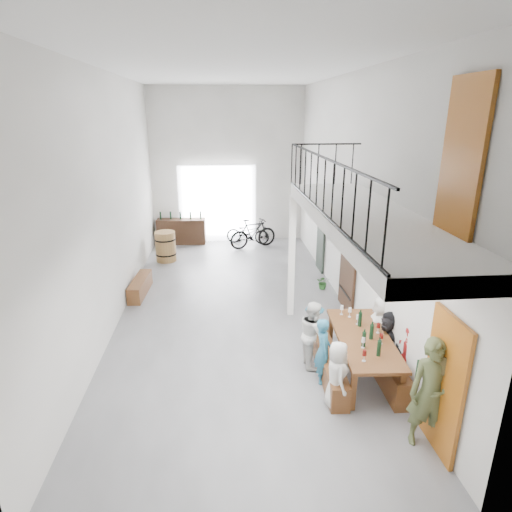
{
  "coord_description": "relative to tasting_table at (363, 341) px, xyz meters",
  "views": [
    {
      "loc": [
        -0.33,
        -9.68,
        4.65
      ],
      "look_at": [
        0.47,
        -0.5,
        1.52
      ],
      "focal_mm": 30.0,
      "sensor_mm": 36.0,
      "label": 1
    }
  ],
  "objects": [
    {
      "name": "oak_barrel",
      "position": [
        -4.31,
        6.78,
        -0.22
      ],
      "size": [
        0.67,
        0.67,
        0.98
      ],
      "color": "olive",
      "rests_on": "ground"
    },
    {
      "name": "bicycle_far",
      "position": [
        -1.36,
        7.96,
        -0.18
      ],
      "size": [
        1.82,
        1.08,
        1.06
      ],
      "primitive_type": "imported",
      "rotation": [
        0.0,
        0.0,
        1.93
      ],
      "color": "black",
      "rests_on": "ground"
    },
    {
      "name": "guest_left_a",
      "position": [
        -0.7,
        -0.81,
        -0.12
      ],
      "size": [
        0.38,
        0.58,
        1.17
      ],
      "primitive_type": "imported",
      "rotation": [
        0.0,
        0.0,
        1.56
      ],
      "color": "silver",
      "rests_on": "ground"
    },
    {
      "name": "guest_left_b",
      "position": [
        -0.77,
        -0.12,
        -0.09
      ],
      "size": [
        0.35,
        0.48,
        1.23
      ],
      "primitive_type": "imported",
      "rotation": [
        0.0,
        0.0,
        1.45
      ],
      "color": "teal",
      "rests_on": "ground"
    },
    {
      "name": "guest_right_a",
      "position": [
        0.63,
        -0.51,
        -0.08
      ],
      "size": [
        0.45,
        0.78,
        1.25
      ],
      "primitive_type": "imported",
      "rotation": [
        0.0,
        0.0,
        -1.36
      ],
      "color": "red",
      "rests_on": "ground"
    },
    {
      "name": "balcony",
      "position": [
        -0.22,
        -0.08,
        2.26
      ],
      "size": [
        1.52,
        5.62,
        4.0
      ],
      "color": "white",
      "rests_on": "ground"
    },
    {
      "name": "bicycle_near",
      "position": [
        -1.52,
        8.47,
        -0.29
      ],
      "size": [
        1.68,
        0.94,
        0.83
      ],
      "primitive_type": "imported",
      "rotation": [
        0.0,
        0.0,
        1.32
      ],
      "color": "black",
      "rests_on": "ground"
    },
    {
      "name": "guest_left_c",
      "position": [
        -0.83,
        0.42,
        -0.05
      ],
      "size": [
        0.52,
        0.65,
        1.3
      ],
      "primitive_type": "imported",
      "rotation": [
        0.0,
        0.0,
        1.61
      ],
      "color": "silver",
      "rests_on": "ground"
    },
    {
      "name": "guest_right_b",
      "position": [
        0.51,
        0.13,
        -0.11
      ],
      "size": [
        0.65,
        1.16,
        1.19
      ],
      "primitive_type": "imported",
      "rotation": [
        0.0,
        0.0,
        -1.29
      ],
      "color": "black",
      "rests_on": "ground"
    },
    {
      "name": "right_wall_decor",
      "position": [
        0.5,
        1.18,
        1.04
      ],
      "size": [
        0.07,
        8.28,
        5.07
      ],
      "color": "#A25614",
      "rests_on": "ground"
    },
    {
      "name": "bench_inner",
      "position": [
        -0.62,
        -0.07,
        -0.48
      ],
      "size": [
        0.42,
        1.99,
        0.45
      ],
      "primitive_type": "cube",
      "rotation": [
        0.0,
        0.0,
        -0.05
      ],
      "color": "brown",
      "rests_on": "ground"
    },
    {
      "name": "tasting_table",
      "position": [
        0.0,
        0.0,
        0.0
      ],
      "size": [
        1.08,
        2.34,
        0.79
      ],
      "rotation": [
        0.0,
        0.0,
        -0.07
      ],
      "color": "brown",
      "rests_on": "ground"
    },
    {
      "name": "serving_counter",
      "position": [
        -3.95,
        8.7,
        -0.25
      ],
      "size": [
        1.76,
        0.56,
        0.92
      ],
      "primitive_type": "cube",
      "rotation": [
        0.0,
        0.0,
        -0.05
      ],
      "color": "#382214",
      "rests_on": "ground"
    },
    {
      "name": "counter_bottles",
      "position": [
        -3.95,
        8.7,
        0.35
      ],
      "size": [
        1.5,
        0.15,
        0.28
      ],
      "color": "black",
      "rests_on": "serving_counter"
    },
    {
      "name": "bench_wall",
      "position": [
        0.37,
        0.01,
        -0.45
      ],
      "size": [
        0.33,
        2.25,
        0.52
      ],
      "primitive_type": "cube",
      "rotation": [
        0.0,
        0.0,
        -0.02
      ],
      "color": "brown",
      "rests_on": "ground"
    },
    {
      "name": "guest_right_c",
      "position": [
        0.55,
        0.63,
        -0.08
      ],
      "size": [
        0.46,
        0.65,
        1.25
      ],
      "primitive_type": "imported",
      "rotation": [
        0.0,
        0.0,
        -1.68
      ],
      "color": "silver",
      "rests_on": "ground"
    },
    {
      "name": "tableware",
      "position": [
        0.01,
        -0.02,
        0.22
      ],
      "size": [
        0.63,
        1.75,
        0.35
      ],
      "color": "black",
      "rests_on": "tasting_table"
    },
    {
      "name": "gateway_portal",
      "position": [
        -2.6,
        8.99,
        0.69
      ],
      "size": [
        2.8,
        0.08,
        2.8
      ],
      "primitive_type": "cube",
      "color": "white",
      "rests_on": "ground"
    },
    {
      "name": "floor",
      "position": [
        -2.2,
        3.05,
        -0.71
      ],
      "size": [
        12.0,
        12.0,
        0.0
      ],
      "primitive_type": "plane",
      "color": "#606062",
      "rests_on": "ground"
    },
    {
      "name": "host_standing",
      "position": [
        0.38,
        -1.77,
        0.15
      ],
      "size": [
        0.69,
        0.53,
        1.7
      ],
      "primitive_type": "imported",
      "rotation": [
        0.0,
        0.0,
        -0.21
      ],
      "color": "#4C5630",
      "rests_on": "ground"
    },
    {
      "name": "potted_plant",
      "position": [
        0.25,
        4.03,
        -0.51
      ],
      "size": [
        0.42,
        0.39,
        0.38
      ],
      "primitive_type": "imported",
      "rotation": [
        0.0,
        0.0,
        -0.33
      ],
      "color": "#194A14",
      "rests_on": "ground"
    },
    {
      "name": "room_walls",
      "position": [
        -2.2,
        3.05,
        2.85
      ],
      "size": [
        12.0,
        12.0,
        12.0
      ],
      "color": "white",
      "rests_on": "ground"
    },
    {
      "name": "guest_left_d",
      "position": [
        -0.69,
        0.95,
        -0.19
      ],
      "size": [
        0.44,
        0.7,
        1.03
      ],
      "primitive_type": "imported",
      "rotation": [
        0.0,
        0.0,
        1.48
      ],
      "color": "teal",
      "rests_on": "ground"
    },
    {
      "name": "side_bench",
      "position": [
        -4.7,
        4.12,
        -0.49
      ],
      "size": [
        0.43,
        1.54,
        0.43
      ],
      "primitive_type": "cube",
      "rotation": [
        0.0,
        0.0,
        -0.07
      ],
      "color": "brown",
      "rests_on": "ground"
    }
  ]
}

